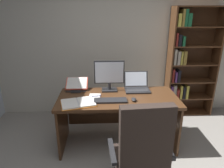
{
  "coord_description": "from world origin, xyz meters",
  "views": [
    {
      "loc": [
        -0.43,
        -1.38,
        1.83
      ],
      "look_at": [
        -0.31,
        1.1,
        0.94
      ],
      "focal_mm": 32.88,
      "sensor_mm": 36.0,
      "label": 1
    }
  ],
  "objects_px": {
    "monitor": "(109,76)",
    "computer_mouse": "(134,99)",
    "office_chair": "(141,159)",
    "notepad": "(94,97)",
    "bookshelf": "(187,65)",
    "reading_stand_with_book": "(77,84)",
    "open_binder": "(78,103)",
    "desk": "(117,108)",
    "keyboard": "(110,100)",
    "pen": "(96,96)",
    "laptop": "(137,86)"
  },
  "relations": [
    {
      "from": "reading_stand_with_book",
      "to": "notepad",
      "type": "relative_size",
      "value": 1.51
    },
    {
      "from": "pen",
      "to": "desk",
      "type": "bearing_deg",
      "value": 12.66
    },
    {
      "from": "office_chair",
      "to": "monitor",
      "type": "relative_size",
      "value": 2.47
    },
    {
      "from": "bookshelf",
      "to": "keyboard",
      "type": "xyz_separation_m",
      "value": [
        -1.38,
        -1.04,
        -0.18
      ]
    },
    {
      "from": "keyboard",
      "to": "pen",
      "type": "xyz_separation_m",
      "value": [
        -0.19,
        0.15,
        0.0
      ]
    },
    {
      "from": "bookshelf",
      "to": "reading_stand_with_book",
      "type": "relative_size",
      "value": 6.01
    },
    {
      "from": "monitor",
      "to": "open_binder",
      "type": "height_order",
      "value": "monitor"
    },
    {
      "from": "computer_mouse",
      "to": "reading_stand_with_book",
      "type": "distance_m",
      "value": 0.9
    },
    {
      "from": "laptop",
      "to": "reading_stand_with_book",
      "type": "bearing_deg",
      "value": 175.72
    },
    {
      "from": "desk",
      "to": "pen",
      "type": "bearing_deg",
      "value": -167.34
    },
    {
      "from": "computer_mouse",
      "to": "office_chair",
      "type": "bearing_deg",
      "value": -92.2
    },
    {
      "from": "bookshelf",
      "to": "computer_mouse",
      "type": "bearing_deg",
      "value": -136.26
    },
    {
      "from": "notepad",
      "to": "reading_stand_with_book",
      "type": "bearing_deg",
      "value": 130.8
    },
    {
      "from": "computer_mouse",
      "to": "keyboard",
      "type": "bearing_deg",
      "value": 180.0
    },
    {
      "from": "computer_mouse",
      "to": "reading_stand_with_book",
      "type": "xyz_separation_m",
      "value": [
        -0.78,
        0.46,
        0.05
      ]
    },
    {
      "from": "bookshelf",
      "to": "reading_stand_with_book",
      "type": "distance_m",
      "value": 1.95
    },
    {
      "from": "office_chair",
      "to": "notepad",
      "type": "height_order",
      "value": "office_chair"
    },
    {
      "from": "bookshelf",
      "to": "reading_stand_with_book",
      "type": "height_order",
      "value": "bookshelf"
    },
    {
      "from": "notepad",
      "to": "laptop",
      "type": "bearing_deg",
      "value": 21.59
    },
    {
      "from": "desk",
      "to": "laptop",
      "type": "distance_m",
      "value": 0.43
    },
    {
      "from": "bookshelf",
      "to": "pen",
      "type": "distance_m",
      "value": 1.82
    },
    {
      "from": "keyboard",
      "to": "reading_stand_with_book",
      "type": "height_order",
      "value": "reading_stand_with_book"
    },
    {
      "from": "monitor",
      "to": "reading_stand_with_book",
      "type": "distance_m",
      "value": 0.5
    },
    {
      "from": "monitor",
      "to": "computer_mouse",
      "type": "xyz_separation_m",
      "value": [
        0.3,
        -0.38,
        -0.2
      ]
    },
    {
      "from": "open_binder",
      "to": "pen",
      "type": "height_order",
      "value": "open_binder"
    },
    {
      "from": "keyboard",
      "to": "open_binder",
      "type": "relative_size",
      "value": 0.87
    },
    {
      "from": "office_chair",
      "to": "laptop",
      "type": "height_order",
      "value": "office_chair"
    },
    {
      "from": "office_chair",
      "to": "reading_stand_with_book",
      "type": "bearing_deg",
      "value": 117.56
    },
    {
      "from": "laptop",
      "to": "keyboard",
      "type": "distance_m",
      "value": 0.56
    },
    {
      "from": "pen",
      "to": "open_binder",
      "type": "bearing_deg",
      "value": -137.46
    },
    {
      "from": "bookshelf",
      "to": "monitor",
      "type": "xyz_separation_m",
      "value": [
        -1.38,
        -0.66,
        0.03
      ]
    },
    {
      "from": "bookshelf",
      "to": "reading_stand_with_book",
      "type": "bearing_deg",
      "value": -162.65
    },
    {
      "from": "keyboard",
      "to": "pen",
      "type": "relative_size",
      "value": 3.0
    },
    {
      "from": "computer_mouse",
      "to": "pen",
      "type": "bearing_deg",
      "value": 163.08
    },
    {
      "from": "bookshelf",
      "to": "reading_stand_with_book",
      "type": "xyz_separation_m",
      "value": [
        -1.86,
        -0.58,
        -0.12
      ]
    },
    {
      "from": "desk",
      "to": "computer_mouse",
      "type": "height_order",
      "value": "computer_mouse"
    },
    {
      "from": "open_binder",
      "to": "notepad",
      "type": "height_order",
      "value": "open_binder"
    },
    {
      "from": "laptop",
      "to": "keyboard",
      "type": "bearing_deg",
      "value": -135.84
    },
    {
      "from": "desk",
      "to": "computer_mouse",
      "type": "bearing_deg",
      "value": -48.11
    },
    {
      "from": "monitor",
      "to": "pen",
      "type": "bearing_deg",
      "value": -129.07
    },
    {
      "from": "monitor",
      "to": "computer_mouse",
      "type": "distance_m",
      "value": 0.52
    },
    {
      "from": "bookshelf",
      "to": "open_binder",
      "type": "distance_m",
      "value": 2.1
    },
    {
      "from": "notepad",
      "to": "pen",
      "type": "distance_m",
      "value": 0.02
    },
    {
      "from": "desk",
      "to": "reading_stand_with_book",
      "type": "relative_size",
      "value": 5.07
    },
    {
      "from": "keyboard",
      "to": "pen",
      "type": "bearing_deg",
      "value": 141.84
    },
    {
      "from": "office_chair",
      "to": "keyboard",
      "type": "height_order",
      "value": "office_chair"
    },
    {
      "from": "bookshelf",
      "to": "laptop",
      "type": "relative_size",
      "value": 5.41
    },
    {
      "from": "bookshelf",
      "to": "pen",
      "type": "relative_size",
      "value": 13.58
    },
    {
      "from": "desk",
      "to": "monitor",
      "type": "height_order",
      "value": "monitor"
    },
    {
      "from": "open_binder",
      "to": "reading_stand_with_book",
      "type": "bearing_deg",
      "value": 83.38
    }
  ]
}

